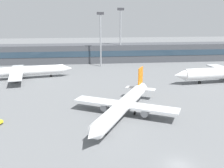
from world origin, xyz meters
The scene contains 6 objects.
ground_plane centered at (0.00, 40.00, 0.00)m, with size 400.00×400.00×0.00m, color slate.
terminal_building centered at (0.00, 95.64, 4.50)m, with size 137.82×12.13×9.00m.
airplane_near centered at (-5.81, 21.39, 2.79)m, with size 24.56×33.85×9.15m.
airplane_far centered at (-38.75, 61.86, 2.96)m, with size 39.04×27.56×9.71m.
floodlight_tower_west centered at (-7.02, 83.09, 14.32)m, with size 3.20×0.80×24.64m.
floodlight_tower_east centered at (3.17, 90.27, 15.35)m, with size 3.20×0.80×26.63m.
Camera 1 is at (-14.71, -34.87, 23.37)m, focal length 41.08 mm.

